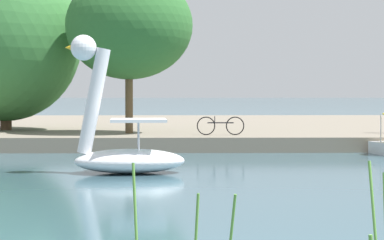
# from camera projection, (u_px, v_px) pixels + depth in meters

# --- Properties ---
(shore_bank_far) EXTENTS (143.32, 27.29, 0.53)m
(shore_bank_far) POSITION_uv_depth(u_px,v_px,m) (218.00, 128.00, 40.64)
(shore_bank_far) COLOR slate
(shore_bank_far) RESTS_ON ground_plane
(swan_boat) EXTENTS (3.11, 1.84, 3.56)m
(swan_boat) POSITION_uv_depth(u_px,v_px,m) (122.00, 144.00, 20.19)
(swan_boat) COLOR white
(swan_boat) RESTS_ON ground_plane
(tree_willow_near_path) EXTENTS (8.95, 8.86, 7.11)m
(tree_willow_near_path) POSITION_uv_depth(u_px,v_px,m) (5.00, 40.00, 32.62)
(tree_willow_near_path) COLOR #4C3823
(tree_willow_near_path) RESTS_ON shore_bank_far
(tree_broadleaf_right) EXTENTS (5.94, 5.58, 6.17)m
(tree_broadleaf_right) POSITION_uv_depth(u_px,v_px,m) (129.00, 26.00, 29.85)
(tree_broadleaf_right) COLOR brown
(tree_broadleaf_right) RESTS_ON shore_bank_far
(bicycle_parked) EXTENTS (1.74, 0.08, 0.69)m
(bicycle_parked) POSITION_uv_depth(u_px,v_px,m) (221.00, 126.00, 28.66)
(bicycle_parked) COLOR black
(bicycle_parked) RESTS_ON shore_bank_far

